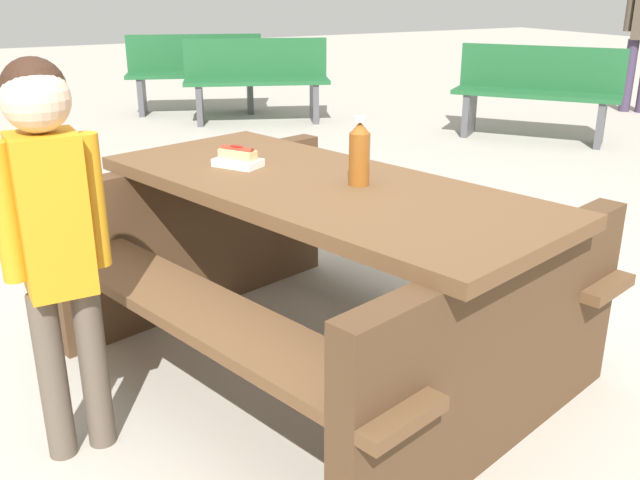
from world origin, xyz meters
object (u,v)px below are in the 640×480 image
object	(u,v)px
picnic_table	(320,260)
park_bench_far	(195,72)
soda_bottle	(359,154)
park_bench_mid	(257,79)
child_in_coat	(52,216)
park_bench_near	(537,91)
hotdog_tray	(238,159)

from	to	relation	value
picnic_table	park_bench_far	distance (m)	5.79
picnic_table	park_bench_far	bearing A→B (deg)	-13.99
soda_bottle	park_bench_mid	world-z (taller)	soda_bottle
soda_bottle	park_bench_mid	xyz separation A→B (m)	(4.88, -1.68, -0.41)
child_in_coat	park_bench_far	distance (m)	6.19
park_bench_near	child_in_coat	bearing A→B (deg)	121.44
park_bench_near	soda_bottle	bearing A→B (deg)	128.05
soda_bottle	park_bench_mid	distance (m)	5.18
soda_bottle	park_bench_far	size ratio (longest dim) A/B	0.16
picnic_table	hotdog_tray	distance (m)	0.52
picnic_table	soda_bottle	xyz separation A→B (m)	(-0.10, -0.11, 0.42)
park_bench_far	park_bench_near	bearing A→B (deg)	-140.43
hotdog_tray	park_bench_mid	xyz separation A→B (m)	(4.43, -1.97, -0.33)
hotdog_tray	child_in_coat	world-z (taller)	child_in_coat
hotdog_tray	child_in_coat	distance (m)	0.89
hotdog_tray	park_bench_far	size ratio (longest dim) A/B	0.14
picnic_table	park_bench_mid	distance (m)	5.10
child_in_coat	park_bench_mid	distance (m)	5.61
child_in_coat	park_bench_near	xyz separation A→B (m)	(2.87, -4.69, -0.35)
soda_bottle	park_bench_mid	size ratio (longest dim) A/B	0.16
park_bench_mid	child_in_coat	bearing A→B (deg)	150.89
soda_bottle	picnic_table	bearing A→B (deg)	46.93
hotdog_tray	park_bench_near	world-z (taller)	park_bench_near
soda_bottle	hotdog_tray	xyz separation A→B (m)	(0.45, 0.28, -0.08)
park_bench_mid	park_bench_far	xyz separation A→B (m)	(0.83, 0.39, 0.00)
park_bench_mid	park_bench_far	bearing A→B (deg)	24.94
hotdog_tray	soda_bottle	bearing A→B (deg)	-147.63
park_bench_far	park_bench_mid	bearing A→B (deg)	-155.06
child_in_coat	park_bench_near	bearing A→B (deg)	-58.56
soda_bottle	hotdog_tray	distance (m)	0.54
soda_bottle	child_in_coat	world-z (taller)	child_in_coat
park_bench_near	park_bench_far	xyz separation A→B (m)	(2.85, 2.36, 0.00)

